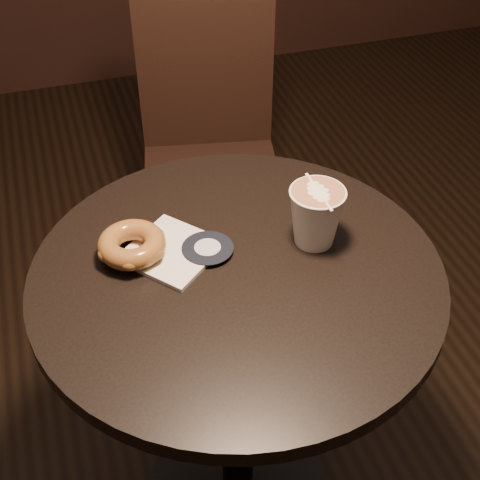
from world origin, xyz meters
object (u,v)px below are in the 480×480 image
(chair, at_px, (209,129))
(latte_cup, at_px, (316,217))
(doughnut, at_px, (132,244))
(cafe_table, at_px, (237,346))
(pastry_bag, at_px, (172,251))

(chair, distance_m, latte_cup, 0.82)
(doughnut, xyz_separation_m, latte_cup, (0.31, -0.06, 0.03))
(chair, relative_size, latte_cup, 8.83)
(chair, distance_m, doughnut, 0.82)
(cafe_table, bearing_deg, pastry_bag, 142.74)
(pastry_bag, bearing_deg, doughnut, 129.37)
(cafe_table, height_order, latte_cup, latte_cup)
(doughnut, bearing_deg, chair, 65.33)
(doughnut, distance_m, latte_cup, 0.32)
(chair, xyz_separation_m, pastry_bag, (-0.26, -0.73, 0.22))
(cafe_table, distance_m, doughnut, 0.29)
(chair, bearing_deg, pastry_bag, -98.25)
(pastry_bag, height_order, latte_cup, latte_cup)
(cafe_table, height_order, doughnut, doughnut)
(cafe_table, bearing_deg, chair, 78.14)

